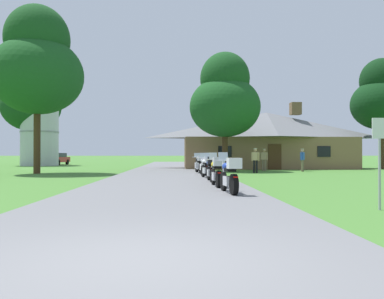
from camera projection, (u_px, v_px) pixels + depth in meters
ground_plane at (170, 175)px, 24.69m from camera, size 500.00×500.00×0.00m
asphalt_driveway at (170, 176)px, 22.69m from camera, size 6.40×80.00×0.06m
motorcycle_blue_nearest_to_camera at (230, 176)px, 12.65m from camera, size 0.70×2.08×1.30m
motorcycle_yellow_second_in_row at (216, 172)px, 15.27m from camera, size 0.66×2.08×1.30m
motorcycle_blue_third_in_row at (211, 169)px, 18.12m from camera, size 0.66×2.08×1.30m
motorcycle_white_fourth_in_row at (207, 167)px, 20.67m from camera, size 0.76×2.08×1.30m
motorcycle_silver_fifth_in_row at (205, 166)px, 23.25m from camera, size 0.92×2.08×1.30m
motorcycle_black_sixth_in_row at (199, 164)px, 26.15m from camera, size 0.90×2.08×1.30m
motorcycle_black_farthest_in_row at (200, 163)px, 28.89m from camera, size 0.80×2.08×1.30m
stone_lodge at (267, 140)px, 36.02m from camera, size 15.53×6.39×5.92m
bystander_tan_shirt_near_lodge at (264, 158)px, 30.72m from camera, size 0.50×0.35×1.69m
bystander_blue_shirt_beside_signpost at (302, 159)px, 29.53m from camera, size 0.39×0.46×1.69m
bystander_tan_shirt_by_tree at (255, 159)px, 27.23m from camera, size 0.51×0.35×1.69m
metal_signpost_roadside at (380, 152)px, 9.32m from camera, size 0.36×0.06×2.14m
tree_left_near at (37, 65)px, 26.45m from camera, size 6.00×6.00×11.12m
tree_left_far at (31, 99)px, 44.67m from camera, size 6.51×6.51×11.65m
tree_right_of_lodge at (381, 97)px, 34.43m from camera, size 5.11×5.11×9.51m
tree_by_lodge_front at (225, 99)px, 30.34m from camera, size 5.36×5.36×9.00m
metal_silo_distant at (40, 127)px, 43.95m from camera, size 4.11×4.11×8.37m
parked_red_suv_far_left at (56, 158)px, 47.04m from camera, size 2.19×4.73×1.40m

